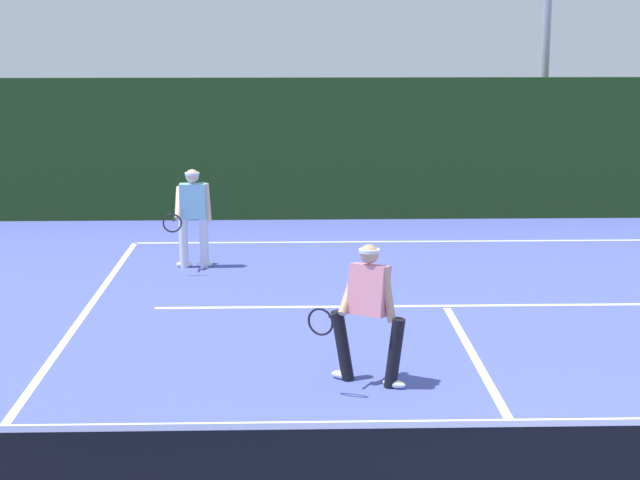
{
  "coord_description": "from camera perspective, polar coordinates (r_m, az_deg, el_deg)",
  "views": [
    {
      "loc": [
        -2.11,
        -6.86,
        3.74
      ],
      "look_at": [
        -1.73,
        6.2,
        1.0
      ],
      "focal_mm": 57.14,
      "sensor_mm": 36.0,
      "label": 1
    }
  ],
  "objects": [
    {
      "name": "court_line_baseline_far",
      "position": [
        18.16,
        5.05,
        -0.08
      ],
      "size": [
        9.74,
        0.1,
        0.01
      ],
      "primitive_type": "cube",
      "color": "white",
      "rests_on": "ground_plane"
    },
    {
      "name": "player_near",
      "position": [
        10.76,
        2.68,
        -3.86
      ],
      "size": [
        1.06,
        0.8,
        1.53
      ],
      "rotation": [
        0.0,
        0.0,
        2.64
      ],
      "color": "black",
      "rests_on": "ground_plane"
    },
    {
      "name": "tennis_ball",
      "position": [
        9.76,
        0.73,
        -10.49
      ],
      "size": [
        0.07,
        0.07,
        0.07
      ],
      "primitive_type": "sphere",
      "color": "#D1E033",
      "rests_on": "ground_plane"
    },
    {
      "name": "back_fence_windscreen",
      "position": [
        20.1,
        4.4,
        5.1
      ],
      "size": [
        20.1,
        0.12,
        2.78
      ],
      "primitive_type": "cube",
      "color": "#1E3C16",
      "rests_on": "ground_plane"
    },
    {
      "name": "court_line_centre",
      "position": [
        10.94,
        9.67,
        -8.31
      ],
      "size": [
        0.1,
        6.4,
        0.01
      ],
      "primitive_type": "cube",
      "color": "white",
      "rests_on": "ground_plane"
    },
    {
      "name": "court_line_service",
      "position": [
        14.05,
        7.06,
        -3.67
      ],
      "size": [
        7.94,
        0.1,
        0.01
      ],
      "primitive_type": "cube",
      "color": "white",
      "rests_on": "ground_plane"
    },
    {
      "name": "tennis_net",
      "position": [
        7.88,
        14.41,
        -12.86
      ],
      "size": [
        10.68,
        0.09,
        1.05
      ],
      "color": "#1E4723",
      "rests_on": "ground_plane"
    },
    {
      "name": "player_far",
      "position": [
        16.12,
        -7.14,
        1.46
      ],
      "size": [
        0.7,
        0.86,
        1.57
      ],
      "rotation": [
        0.0,
        0.0,
        3.17
      ],
      "color": "silver",
      "rests_on": "ground_plane"
    }
  ]
}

